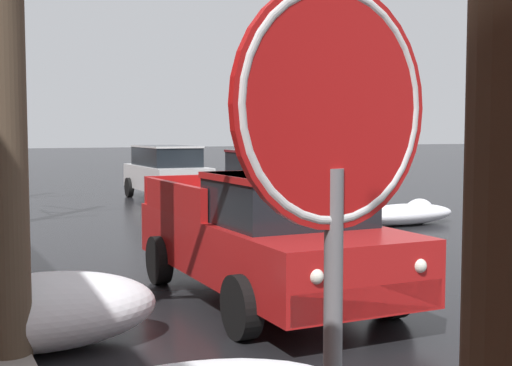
# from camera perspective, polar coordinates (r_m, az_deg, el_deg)

# --- Properties ---
(snow_bank_along_left_kerb) EXTENTS (2.75, 1.24, 0.68)m
(snow_bank_along_left_kerb) POSITION_cam_1_polar(r_m,az_deg,el_deg) (19.70, 6.32, -1.38)
(snow_bank_along_left_kerb) COLOR white
(snow_bank_along_left_kerb) RESTS_ON ground
(snow_bank_along_right_kerb) EXTENTS (2.40, 1.35, 0.80)m
(snow_bank_along_right_kerb) POSITION_cam_1_polar(r_m,az_deg,el_deg) (7.62, -17.50, -10.29)
(snow_bank_along_right_kerb) COLOR white
(snow_bank_along_right_kerb) RESTS_ON ground
(snow_bank_far_right_pile) EXTENTS (2.93, 1.06, 0.62)m
(snow_bank_far_right_pile) POSITION_cam_1_polar(r_m,az_deg,el_deg) (17.17, 12.60, -2.52)
(snow_bank_far_right_pile) COLOR white
(snow_bank_far_right_pile) RESTS_ON ground
(bare_tree_second_along_sidewalk) EXTENTS (3.16, 2.25, 6.69)m
(bare_tree_second_along_sidewalk) POSITION_cam_1_polar(r_m,az_deg,el_deg) (6.89, -20.54, 13.65)
(bare_tree_second_along_sidewalk) COLOR #4C3D2D
(bare_tree_second_along_sidewalk) RESTS_ON ground
(pickup_truck_red_approaching_near_lane) EXTENTS (2.29, 5.15, 1.76)m
(pickup_truck_red_approaching_near_lane) POSITION_cam_1_polar(r_m,az_deg,el_deg) (9.12, 0.90, -4.49)
(pickup_truck_red_approaching_near_lane) COLOR red
(pickup_truck_red_approaching_near_lane) RESTS_ON ground
(suv_maroon_parked_kerbside_close) EXTENTS (2.18, 4.51, 1.82)m
(suv_maroon_parked_kerbside_close) POSITION_cam_1_polar(r_m,az_deg,el_deg) (16.65, 1.84, -0.14)
(suv_maroon_parked_kerbside_close) COLOR maroon
(suv_maroon_parked_kerbside_close) RESTS_ON ground
(suv_white_parked_kerbside_mid) EXTENTS (2.13, 4.56, 1.82)m
(suv_white_parked_kerbside_mid) POSITION_cam_1_polar(r_m,az_deg,el_deg) (23.07, -7.55, 1.07)
(suv_white_parked_kerbside_mid) COLOR silver
(suv_white_parked_kerbside_mid) RESTS_ON ground
(stop_sign_at_corner) EXTENTS (0.76, 0.14, 2.74)m
(stop_sign_at_corner) POSITION_cam_1_polar(r_m,az_deg,el_deg) (2.11, 6.58, -0.09)
(stop_sign_at_corner) COLOR slate
(stop_sign_at_corner) RESTS_ON ground
(street_lamp_post) EXTENTS (0.44, 0.24, 5.85)m
(street_lamp_post) POSITION_cam_1_polar(r_m,az_deg,el_deg) (19.46, 7.58, 7.23)
(street_lamp_post) COLOR #28282D
(street_lamp_post) RESTS_ON ground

